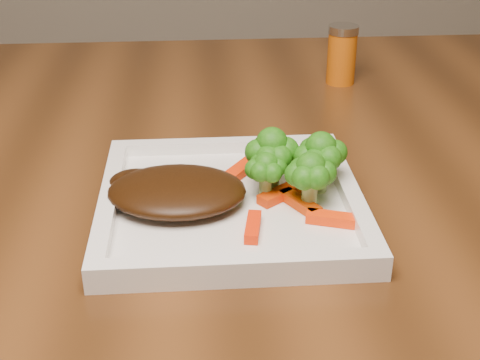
{
  "coord_description": "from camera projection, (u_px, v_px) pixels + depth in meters",
  "views": [
    {
      "loc": [
        -0.25,
        -0.85,
        1.11
      ],
      "look_at": [
        -0.2,
        -0.24,
        0.79
      ],
      "focal_mm": 50.0,
      "sensor_mm": 36.0,
      "label": 1
    }
  ],
  "objects": [
    {
      "name": "carrot_5",
      "position": [
        300.0,
        203.0,
        0.69
      ],
      "size": [
        0.04,
        0.05,
        0.01
      ],
      "primitive_type": "cube",
      "rotation": [
        0.0,
        0.0,
        -1.04
      ],
      "color": "#C93703",
      "rests_on": "plate"
    },
    {
      "name": "carrot_2",
      "position": [
        253.0,
        227.0,
        0.64
      ],
      "size": [
        0.02,
        0.05,
        0.01
      ],
      "primitive_type": "cube",
      "rotation": [
        0.0,
        0.0,
        1.4
      ],
      "color": "#F22603",
      "rests_on": "plate"
    },
    {
      "name": "broccoli_0",
      "position": [
        272.0,
        157.0,
        0.71
      ],
      "size": [
        0.08,
        0.08,
        0.07
      ],
      "primitive_type": null,
      "rotation": [
        0.0,
        0.0,
        -0.28
      ],
      "color": "#3F7914",
      "rests_on": "plate"
    },
    {
      "name": "carrot_6",
      "position": [
        282.0,
        193.0,
        0.71
      ],
      "size": [
        0.06,
        0.05,
        0.01
      ],
      "primitive_type": "cube",
      "rotation": [
        0.0,
        0.0,
        0.66
      ],
      "color": "red",
      "rests_on": "plate"
    },
    {
      "name": "spice_shaker",
      "position": [
        342.0,
        55.0,
        1.05
      ],
      "size": [
        0.05,
        0.05,
        0.09
      ],
      "primitive_type": "cylinder",
      "rotation": [
        0.0,
        0.0,
        -0.08
      ],
      "color": "#C2570A",
      "rests_on": "dining_table"
    },
    {
      "name": "dining_table",
      "position": [
        342.0,
        343.0,
        1.07
      ],
      "size": [
        1.6,
        0.9,
        0.75
      ],
      "primitive_type": null,
      "color": "#562F13",
      "rests_on": "floor"
    },
    {
      "name": "carrot_4",
      "position": [
        239.0,
        171.0,
        0.75
      ],
      "size": [
        0.05,
        0.06,
        0.01
      ],
      "primitive_type": "cube",
      "rotation": [
        0.0,
        0.0,
        0.96
      ],
      "color": "#ED2D03",
      "rests_on": "plate"
    },
    {
      "name": "broccoli_2",
      "position": [
        310.0,
        182.0,
        0.68
      ],
      "size": [
        0.07,
        0.07,
        0.06
      ],
      "primitive_type": null,
      "rotation": [
        0.0,
        0.0,
        -0.19
      ],
      "color": "#2D7613",
      "rests_on": "plate"
    },
    {
      "name": "broccoli_1",
      "position": [
        320.0,
        163.0,
        0.71
      ],
      "size": [
        0.06,
        0.06,
        0.06
      ],
      "primitive_type": null,
      "rotation": [
        0.0,
        0.0,
        -0.01
      ],
      "color": "#2F7A14",
      "rests_on": "plate"
    },
    {
      "name": "carrot_1",
      "position": [
        336.0,
        219.0,
        0.66
      ],
      "size": [
        0.06,
        0.03,
        0.01
      ],
      "primitive_type": "cube",
      "rotation": [
        0.0,
        0.0,
        -0.32
      ],
      "color": "#FF3404",
      "rests_on": "plate"
    },
    {
      "name": "broccoli_3",
      "position": [
        266.0,
        172.0,
        0.69
      ],
      "size": [
        0.05,
        0.05,
        0.06
      ],
      "primitive_type": null,
      "rotation": [
        0.0,
        0.0,
        0.05
      ],
      "color": "#3B7B14",
      "rests_on": "plate"
    },
    {
      "name": "carrot_3",
      "position": [
        321.0,
        171.0,
        0.75
      ],
      "size": [
        0.05,
        0.02,
        0.01
      ],
      "primitive_type": "cube",
      "rotation": [
        0.0,
        0.0,
        -0.22
      ],
      "color": "#D76D03",
      "rests_on": "plate"
    },
    {
      "name": "plate",
      "position": [
        231.0,
        206.0,
        0.7
      ],
      "size": [
        0.27,
        0.27,
        0.01
      ],
      "primitive_type": "cube",
      "color": "white",
      "rests_on": "dining_table"
    },
    {
      "name": "steak",
      "position": [
        177.0,
        191.0,
        0.69
      ],
      "size": [
        0.15,
        0.12,
        0.03
      ],
      "primitive_type": "ellipsoid",
      "rotation": [
        0.0,
        0.0,
        -0.09
      ],
      "color": "#311907",
      "rests_on": "plate"
    }
  ]
}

